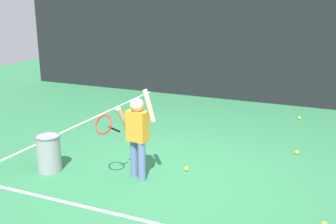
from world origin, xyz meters
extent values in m
plane|color=#2D7247|center=(0.00, 0.00, 0.00)|extent=(20.00, 20.00, 0.00)
cube|color=white|center=(0.00, -1.19, 0.00)|extent=(9.00, 0.05, 0.00)
cube|color=white|center=(-2.70, 1.00, 0.00)|extent=(0.05, 9.00, 0.00)
cube|color=black|center=(0.00, 5.07, 1.46)|extent=(13.12, 0.08, 2.91)
cylinder|color=slate|center=(-6.41, 5.13, 1.53)|extent=(0.09, 0.09, 3.06)
cylinder|color=slate|center=(-2.14, 5.13, 1.53)|extent=(0.09, 0.09, 3.06)
cylinder|color=slate|center=(-0.44, -0.12, 0.29)|extent=(0.11, 0.11, 0.58)
cylinder|color=slate|center=(-0.27, -0.21, 0.29)|extent=(0.11, 0.11, 0.58)
cube|color=orange|center=(-0.35, -0.16, 0.80)|extent=(0.32, 0.21, 0.44)
sphere|color=tan|center=(-0.35, -0.16, 1.10)|extent=(0.20, 0.20, 0.20)
cylinder|color=tan|center=(-0.16, -0.17, 1.12)|extent=(0.21, 0.10, 0.46)
cylinder|color=tan|center=(-0.55, -0.19, 0.87)|extent=(0.11, 0.30, 0.43)
cylinder|color=black|center=(-0.65, -0.30, 0.75)|extent=(0.06, 0.24, 0.15)
torus|color=red|center=(-0.68, -0.52, 0.88)|extent=(0.31, 0.20, 0.26)
cylinder|color=gray|center=(-1.72, -0.45, 0.28)|extent=(0.36, 0.36, 0.55)
torus|color=#595B60|center=(-1.72, -0.45, 0.55)|extent=(0.38, 0.38, 0.02)
sphere|color=#CCE033|center=(0.20, 0.36, 0.03)|extent=(0.07, 0.07, 0.07)
sphere|color=#CCE033|center=(1.66, 1.75, 0.03)|extent=(0.07, 0.07, 0.07)
sphere|color=#CCE033|center=(1.47, 3.89, 0.03)|extent=(0.07, 0.07, 0.07)
sphere|color=#CCE033|center=(2.22, -0.48, 0.03)|extent=(0.07, 0.07, 0.07)
camera|label=1|loc=(2.23, -4.99, 2.54)|focal=43.41mm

